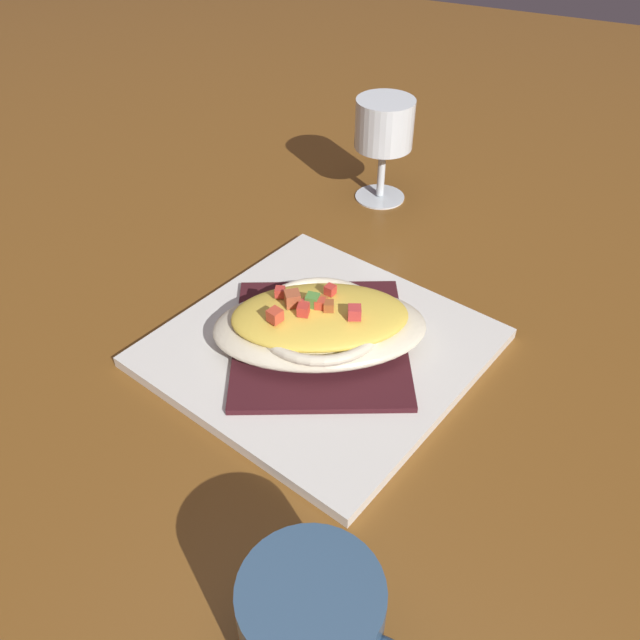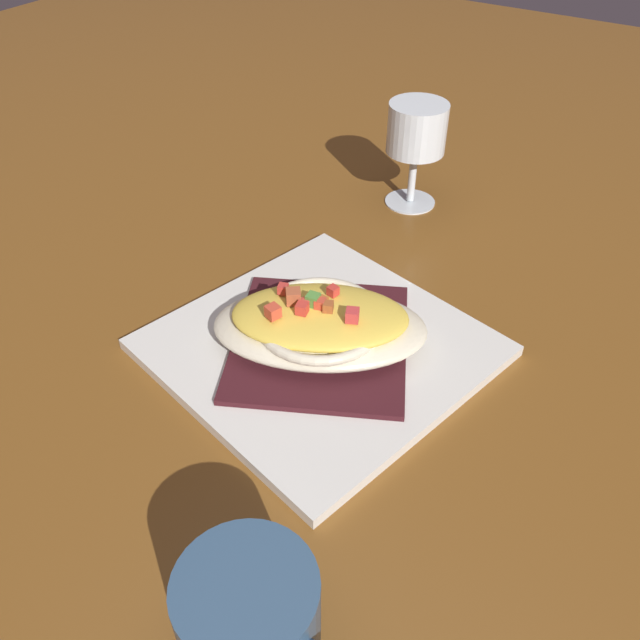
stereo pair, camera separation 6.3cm
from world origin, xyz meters
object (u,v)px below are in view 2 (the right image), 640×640
(gratin_dish, at_px, (320,323))
(coffee_mug, at_px, (252,626))
(square_plate, at_px, (320,348))
(stemmed_glass, at_px, (416,135))

(gratin_dish, height_order, coffee_mug, coffee_mug)
(square_plate, bearing_deg, gratin_dish, 37.82)
(square_plate, bearing_deg, stemmed_glass, -79.74)
(coffee_mug, bearing_deg, gratin_dish, -65.74)
(stemmed_glass, bearing_deg, square_plate, 100.26)
(coffee_mug, distance_m, stemmed_glass, 0.61)
(square_plate, xyz_separation_m, gratin_dish, (0.00, 0.00, 0.03))
(square_plate, height_order, stemmed_glass, stemmed_glass)
(gratin_dish, distance_m, coffee_mug, 0.30)
(gratin_dish, relative_size, stemmed_glass, 1.78)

